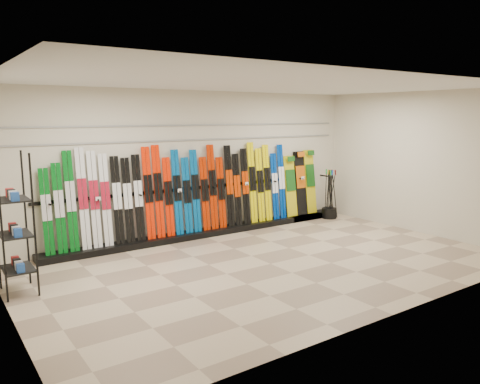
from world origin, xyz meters
TOP-DOWN VIEW (x-y plane):
  - floor at (0.00, 0.00)m, footprint 8.00×8.00m
  - back_wall at (0.00, 2.50)m, footprint 8.00×0.00m
  - left_wall at (-4.00, 0.00)m, footprint 0.00×5.00m
  - right_wall at (4.00, 0.00)m, footprint 0.00×5.00m
  - ceiling at (0.00, 0.00)m, footprint 8.00×8.00m
  - ski_rack_base at (0.22, 2.28)m, footprint 8.00×0.40m
  - skis at (-0.45, 2.33)m, footprint 5.38×0.23m
  - snowboards at (2.77, 2.36)m, footprint 0.94×0.24m
  - accessory_rack at (-3.75, 1.03)m, footprint 0.40×0.60m
  - pole_bin at (3.41, 2.00)m, footprint 0.36×0.36m
  - ski_poles at (3.39, 1.96)m, footprint 0.23×0.34m
  - slatwall_rail_0 at (0.00, 2.48)m, footprint 7.60×0.02m
  - slatwall_rail_1 at (0.00, 2.48)m, footprint 7.60×0.02m

SIDE VIEW (x-z plane):
  - floor at x=0.00m, z-range 0.00..0.00m
  - ski_rack_base at x=0.22m, z-range 0.00..0.12m
  - pole_bin at x=3.41m, z-range 0.00..0.25m
  - ski_poles at x=3.39m, z-range 0.02..1.20m
  - snowboards at x=2.77m, z-range 0.10..1.64m
  - skis at x=-0.45m, z-range 0.04..1.86m
  - accessory_rack at x=-3.75m, z-range 0.00..2.00m
  - back_wall at x=0.00m, z-range -2.50..5.50m
  - left_wall at x=-4.00m, z-range -1.00..4.00m
  - right_wall at x=4.00m, z-range -1.00..4.00m
  - slatwall_rail_0 at x=0.00m, z-range 1.98..2.02m
  - slatwall_rail_1 at x=0.00m, z-range 2.28..2.31m
  - ceiling at x=0.00m, z-range 3.00..3.00m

